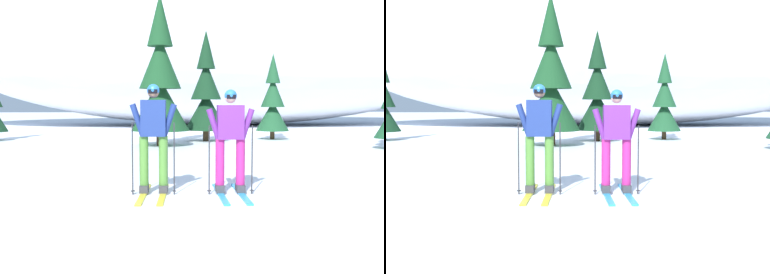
% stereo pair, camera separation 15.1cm
% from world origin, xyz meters
% --- Properties ---
extents(ground_plane, '(120.00, 120.00, 0.00)m').
position_xyz_m(ground_plane, '(0.00, 0.00, 0.00)').
color(ground_plane, white).
extents(skier_navy_jacket, '(0.79, 1.71, 1.82)m').
position_xyz_m(skier_navy_jacket, '(-0.82, 0.89, 0.96)').
color(skier_navy_jacket, gold).
rests_on(skier_navy_jacket, ground).
extents(skier_purple_jacket, '(0.81, 1.71, 1.74)m').
position_xyz_m(skier_purple_jacket, '(0.46, 0.83, 0.91)').
color(skier_purple_jacket, '#2893CC').
rests_on(skier_purple_jacket, ground).
extents(pine_tree_center_left, '(2.03, 2.03, 5.25)m').
position_xyz_m(pine_tree_center_left, '(-0.64, 9.31, 2.20)').
color(pine_tree_center_left, '#47301E').
rests_on(pine_tree_center_left, ground).
extents(pine_tree_center, '(1.65, 1.65, 4.28)m').
position_xyz_m(pine_tree_center, '(1.14, 11.07, 1.79)').
color(pine_tree_center, '#47301E').
rests_on(pine_tree_center, ground).
extents(pine_tree_center_right, '(1.35, 1.35, 3.48)m').
position_xyz_m(pine_tree_center_right, '(3.93, 11.67, 1.46)').
color(pine_tree_center_right, '#47301E').
rests_on(pine_tree_center_right, ground).
extents(snow_ridge_background, '(37.52, 14.84, 11.86)m').
position_xyz_m(snow_ridge_background, '(3.61, 23.10, 5.93)').
color(snow_ridge_background, white).
rests_on(snow_ridge_background, ground).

